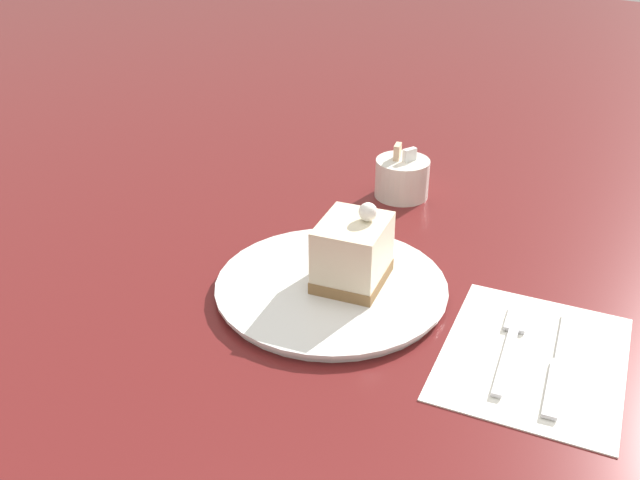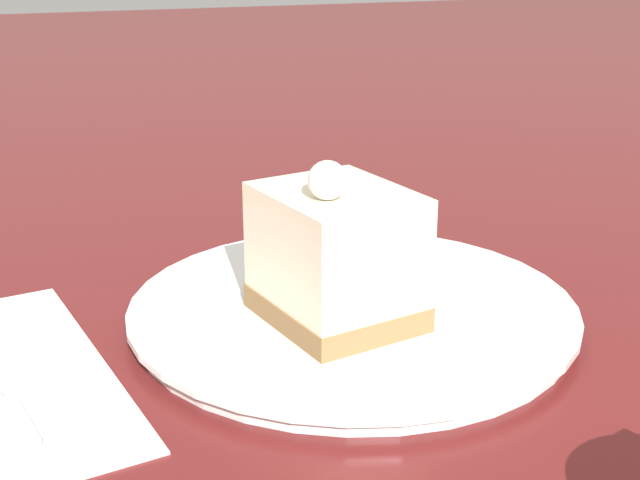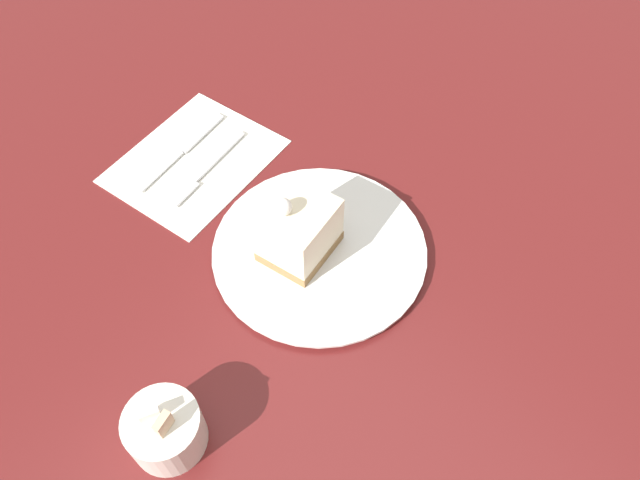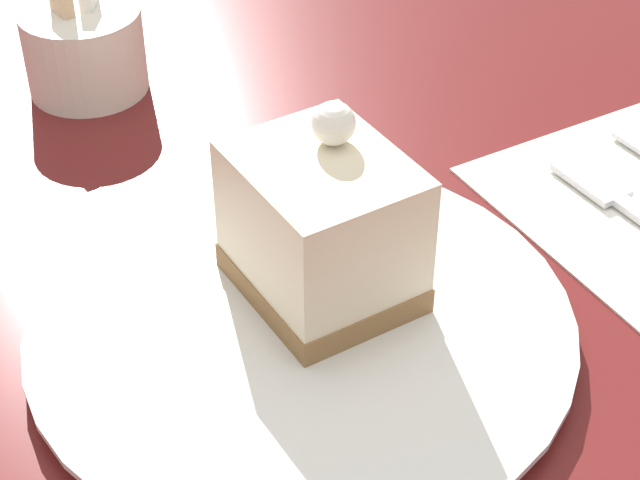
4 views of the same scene
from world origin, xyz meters
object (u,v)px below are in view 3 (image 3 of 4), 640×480
sugar_bowl (165,430)px  cake_slice (299,230)px  plate (319,251)px  fork (201,173)px  knife (189,144)px

sugar_bowl → cake_slice: bearing=-74.0°
sugar_bowl → plate: bearing=-78.4°
plate → sugar_bowl: sugar_bowl is taller
cake_slice → sugar_bowl: size_ratio=1.29×
sugar_bowl → fork: bearing=-43.5°
cake_slice → fork: 0.19m
plate → fork: size_ratio=1.71×
fork → cake_slice: bearing=169.6°
fork → sugar_bowl: (-0.26, 0.25, 0.02)m
fork → sugar_bowl: bearing=124.4°
cake_slice → knife: (0.24, -0.02, -0.05)m
plate → knife: (0.26, 0.00, -0.00)m
knife → plate: bearing=168.3°
plate → cake_slice: (0.02, 0.02, 0.04)m
plate → cake_slice: size_ratio=2.64×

